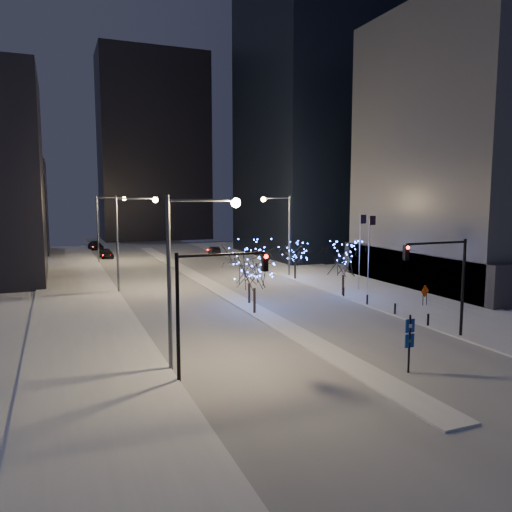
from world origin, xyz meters
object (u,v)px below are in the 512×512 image
street_lamp_east (283,225)px  holiday_tree_plaza_far (295,254)px  street_lamp_w_far (105,219)px  traffic_signal_west (206,293)px  street_lamp_w_near (187,257)px  traffic_signal_east (446,272)px  holiday_tree_plaza_near (344,259)px  car_near (106,253)px  holiday_tree_median_far (249,268)px  construction_sign (425,293)px  car_far (96,246)px  wayfinding_sign (410,338)px  car_mid (214,251)px  street_lamp_w_mid (127,230)px  holiday_tree_median_near (254,267)px

street_lamp_east → holiday_tree_plaza_far: street_lamp_east is taller
street_lamp_w_far → traffic_signal_west: 52.04m
street_lamp_w_near → holiday_tree_plaza_far: size_ratio=2.27×
traffic_signal_east → holiday_tree_plaza_near: traffic_signal_east is taller
car_near → traffic_signal_west: bearing=-95.4°
car_near → holiday_tree_median_far: bearing=-83.1°
holiday_tree_plaza_near → construction_sign: bearing=-58.1°
car_far → wayfinding_sign: size_ratio=1.53×
wayfinding_sign → car_mid: bearing=82.1°
holiday_tree_median_far → holiday_tree_plaza_far: holiday_tree_median_far is taller
street_lamp_w_mid → car_far: 45.16m
car_near → holiday_tree_median_far: holiday_tree_median_far is taller
street_lamp_w_near → car_near: street_lamp_w_near is taller
traffic_signal_west → holiday_tree_median_far: 18.96m
street_lamp_w_far → holiday_tree_median_far: street_lamp_w_far is taller
holiday_tree_median_far → holiday_tree_plaza_near: (10.00, -0.04, 0.39)m
street_lamp_w_far → car_far: size_ratio=1.95×
traffic_signal_west → traffic_signal_east: 17.41m
street_lamp_w_far → car_near: size_ratio=2.16×
traffic_signal_east → wayfinding_sign: size_ratio=2.09×
traffic_signal_east → traffic_signal_west: bearing=-176.7°
traffic_signal_west → holiday_tree_median_far: (8.94, 16.66, -1.41)m
street_lamp_east → car_mid: size_ratio=2.31×
street_lamp_w_mid → traffic_signal_east: street_lamp_w_mid is taller
holiday_tree_median_near → street_lamp_w_mid: bearing=120.8°
traffic_signal_east → wayfinding_sign: (-6.58, -4.46, -2.70)m
street_lamp_w_far → street_lamp_east: size_ratio=1.00×
car_mid → construction_sign: bearing=103.8°
traffic_signal_west → holiday_tree_median_near: size_ratio=1.13×
holiday_tree_median_near → holiday_tree_plaza_near: (11.00, 3.78, -0.28)m
street_lamp_w_near → holiday_tree_median_near: 13.96m
holiday_tree_plaza_near → construction_sign: holiday_tree_plaza_near is taller
wayfinding_sign → holiday_tree_plaza_near: bearing=66.6°
traffic_signal_east → construction_sign: traffic_signal_east is taller
street_lamp_w_mid → construction_sign: street_lamp_w_mid is taller
car_near → holiday_tree_plaza_near: bearing=-70.6°
street_lamp_w_near → wayfinding_sign: (11.30, -5.46, -4.44)m
car_near → holiday_tree_median_near: (7.94, -44.78, 3.23)m
traffic_signal_west → holiday_tree_plaza_far: bearing=55.3°
traffic_signal_east → holiday_tree_plaza_far: traffic_signal_east is taller
street_lamp_w_mid → car_near: (0.50, 30.62, -5.71)m
car_near → construction_sign: 53.21m
street_lamp_w_near → street_lamp_east: same height
holiday_tree_median_far → traffic_signal_west: bearing=-118.2°
street_lamp_w_far → wayfinding_sign: size_ratio=2.98×
holiday_tree_median_near → holiday_tree_plaza_near: 11.64m
street_lamp_w_far → holiday_tree_plaza_near: (19.44, -35.38, -2.76)m
street_lamp_east → construction_sign: street_lamp_east is taller
traffic_signal_west → holiday_tree_plaza_near: size_ratio=1.27×
traffic_signal_east → car_far: (-17.94, 70.80, -4.01)m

